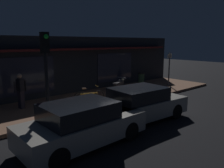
% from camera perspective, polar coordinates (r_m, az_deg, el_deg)
% --- Properties ---
extents(ground_plane, '(60.00, 60.00, 0.00)m').
position_cam_1_polar(ground_plane, '(10.71, 5.96, -7.20)').
color(ground_plane, black).
extents(sidewalk_slab, '(18.00, 4.00, 0.15)m').
position_cam_1_polar(sidewalk_slab, '(12.84, -3.90, -3.81)').
color(sidewalk_slab, '#8C6047').
rests_on(sidewalk_slab, ground_plane).
extents(storefront_building, '(18.00, 3.30, 3.60)m').
position_cam_1_polar(storefront_building, '(15.34, -11.70, 4.92)').
color(storefront_building, black).
rests_on(storefront_building, ground_plane).
extents(motorcycle, '(1.59, 0.89, 0.97)m').
position_cam_1_polar(motorcycle, '(13.64, 1.75, -0.47)').
color(motorcycle, black).
rests_on(motorcycle, sidewalk_slab).
extents(bicycle_parked, '(1.59, 0.60, 0.91)m').
position_cam_1_polar(bicycle_parked, '(11.50, -5.89, -3.32)').
color(bicycle_parked, black).
rests_on(bicycle_parked, sidewalk_slab).
extents(person_photographer, '(0.62, 0.41, 1.67)m').
position_cam_1_polar(person_photographer, '(11.42, -22.23, -1.49)').
color(person_photographer, '#28232D').
rests_on(person_photographer, sidewalk_slab).
extents(sign_post, '(0.44, 0.09, 2.40)m').
position_cam_1_polar(sign_post, '(16.73, 14.34, 4.26)').
color(sign_post, '#47474C').
rests_on(sign_post, sidewalk_slab).
extents(trash_bin, '(0.48, 0.48, 0.93)m').
position_cam_1_polar(trash_bin, '(16.44, 7.46, 1.26)').
color(trash_bin, '#2D4C33').
rests_on(trash_bin, sidewalk_slab).
extents(traffic_light_pole, '(0.24, 0.33, 3.60)m').
position_cam_1_polar(traffic_light_pole, '(7.96, -16.44, 4.49)').
color(traffic_light_pole, black).
rests_on(traffic_light_pole, ground_plane).
extents(parked_car_near, '(4.13, 1.84, 1.42)m').
position_cam_1_polar(parked_car_near, '(7.30, -7.61, -10.04)').
color(parked_car_near, black).
rests_on(parked_car_near, ground_plane).
extents(parked_car_far, '(4.21, 2.04, 1.42)m').
position_cam_1_polar(parked_car_far, '(9.54, 7.14, -5.07)').
color(parked_car_far, black).
rests_on(parked_car_far, ground_plane).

